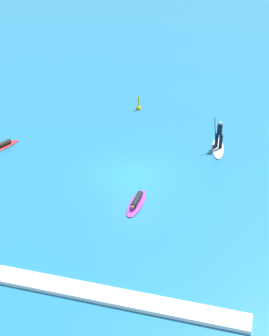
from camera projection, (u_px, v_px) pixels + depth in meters
name	position (u px, v px, depth m)	size (l,w,h in m)	color
ground_plane	(134.00, 176.00, 28.04)	(120.00, 120.00, 0.00)	#1E6B93
surfer_on_white_board	(218.00, 142.00, 30.70)	(1.09, 2.99, 2.17)	white
surfer_on_purple_board	(137.00, 202.00, 25.46)	(0.81, 2.66, 0.39)	purple
surfer_on_red_board	(1.00, 146.00, 30.93)	(1.57, 2.75, 0.38)	red
marker_buoy	(139.00, 107.00, 36.31)	(0.37, 0.37, 1.14)	yellow
wave_crest	(74.00, 289.00, 20.00)	(14.33, 0.90, 0.18)	white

